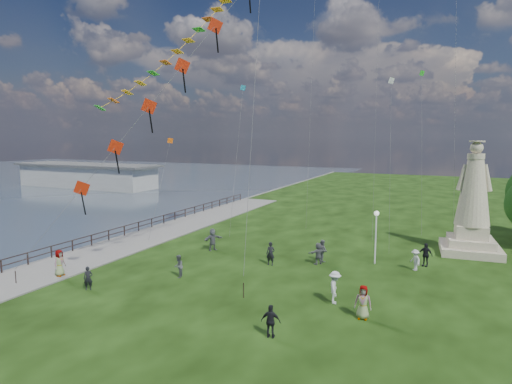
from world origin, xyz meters
The scene contains 18 objects.
waterfront centered at (-15.24, 8.99, -0.06)m, with size 200.00×200.00×1.51m.
pier_pavilion centered at (-52.00, 42.00, 1.84)m, with size 30.00×8.00×4.40m.
statue centered at (12.74, 19.10, 3.37)m, with size 4.71×4.71×8.93m.
lamppost centered at (6.30, 12.98, 2.84)m, with size 0.36×0.36×3.93m.
person_0 centered at (-8.66, 0.24, 0.72)m, with size 0.53×0.35×1.45m, color black.
person_1 centered at (-5.01, 4.45, 0.75)m, with size 0.73×0.45×1.51m, color #595960.
person_2 centered at (5.49, 4.41, 0.92)m, with size 1.19×0.61×1.84m, color silver.
person_3 centered at (3.82, -0.86, 0.79)m, with size 0.92×0.47×1.58m, color black.
person_4 centered at (7.31, 2.99, 0.88)m, with size 0.86×0.53×1.77m, color #595960.
person_5 centered at (-6.39, 11.25, 0.91)m, with size 1.69×0.73×1.82m, color #595960.
person_6 centered at (-0.53, 9.50, 0.85)m, with size 0.62×0.40×1.69m, color black.
person_7 centered at (2.63, 11.98, 0.82)m, with size 0.80×0.49×1.64m, color #595960.
person_8 centered at (9.10, 12.53, 0.74)m, with size 0.95×0.49×1.48m, color silver.
person_9 centered at (9.68, 13.87, 0.85)m, with size 0.99×0.51×1.69m, color black.
person_10 centered at (-12.18, 1.20, 0.87)m, with size 0.85×0.52×1.75m, color #595960.
person_11 centered at (2.55, 11.14, 0.80)m, with size 1.49×0.64×1.60m, color #595960.
red_kite_train centered at (-6.03, 4.61, 12.05)m, with size 12.38×9.35×19.42m.
small_kites centered at (3.19, 22.05, 14.46)m, with size 31.54×17.68×24.78m.
Camera 1 is at (11.02, -18.25, 9.31)m, focal length 30.00 mm.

